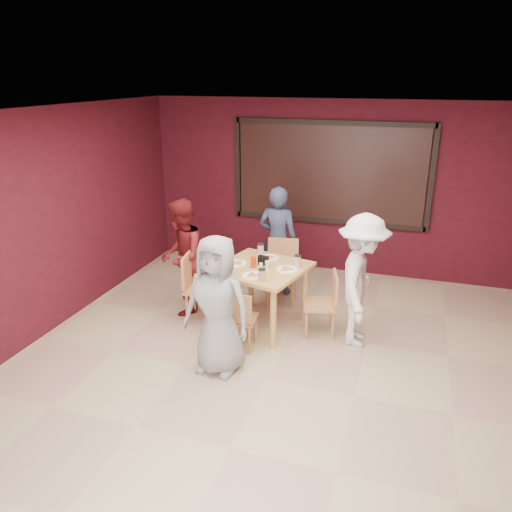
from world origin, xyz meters
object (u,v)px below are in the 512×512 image
(chair_back, at_px, (282,267))
(diner_left, at_px, (182,257))
(chair_right, at_px, (325,300))
(diner_front, at_px, (217,306))
(chair_front, at_px, (239,317))
(dining_table, at_px, (261,274))
(diner_right, at_px, (361,281))
(chair_left, at_px, (197,283))
(diner_back, at_px, (278,241))

(chair_back, height_order, diner_left, diner_left)
(chair_right, bearing_deg, diner_front, -130.16)
(chair_front, height_order, diner_left, diner_left)
(dining_table, relative_size, chair_front, 1.66)
(chair_right, xyz_separation_m, diner_right, (0.43, -0.06, 0.35))
(chair_left, height_order, diner_back, diner_back)
(chair_left, xyz_separation_m, diner_front, (0.72, -1.04, 0.26))
(dining_table, height_order, chair_right, dining_table)
(diner_left, height_order, diner_right, diner_right)
(chair_left, bearing_deg, dining_table, 6.43)
(diner_left, bearing_deg, diner_right, 70.25)
(diner_left, relative_size, diner_right, 0.97)
(chair_right, xyz_separation_m, diner_left, (-2.01, 0.07, 0.33))
(dining_table, bearing_deg, chair_front, -95.73)
(chair_front, height_order, chair_right, chair_right)
(chair_right, height_order, diner_left, diner_left)
(chair_front, xyz_separation_m, diner_front, (-0.08, -0.47, 0.36))
(dining_table, height_order, chair_left, dining_table)
(diner_front, distance_m, diner_right, 1.80)
(chair_front, height_order, diner_front, diner_front)
(chair_front, distance_m, diner_front, 0.59)
(chair_left, bearing_deg, chair_right, 4.13)
(chair_right, xyz_separation_m, diner_back, (-0.93, 1.10, 0.35))
(diner_front, bearing_deg, chair_front, 85.46)
(chair_front, relative_size, diner_left, 0.48)
(dining_table, distance_m, chair_front, 0.74)
(chair_left, relative_size, diner_back, 0.57)
(dining_table, bearing_deg, diner_left, 175.09)
(diner_back, bearing_deg, chair_back, 121.56)
(diner_front, relative_size, diner_right, 0.96)
(diner_back, height_order, diner_right, same)
(diner_back, xyz_separation_m, diner_right, (1.36, -1.16, -0.00))
(diner_back, relative_size, diner_right, 1.00)
(diner_front, height_order, diner_back, diner_back)
(chair_back, relative_size, diner_front, 0.58)
(chair_right, height_order, diner_front, diner_front)
(diner_back, bearing_deg, diner_left, 46.57)
(dining_table, bearing_deg, diner_back, 94.73)
(chair_right, distance_m, diner_back, 1.48)
(chair_front, xyz_separation_m, chair_right, (0.91, 0.70, 0.04))
(chair_left, height_order, diner_right, diner_right)
(chair_left, bearing_deg, diner_left, 147.45)
(diner_left, bearing_deg, chair_left, 40.88)
(chair_back, distance_m, diner_left, 1.46)
(chair_left, distance_m, diner_left, 0.46)
(diner_right, bearing_deg, diner_front, 126.19)
(chair_left, distance_m, chair_right, 1.71)
(dining_table, relative_size, diner_left, 0.80)
(chair_left, bearing_deg, diner_back, 57.80)
(dining_table, xyz_separation_m, diner_front, (-0.14, -1.14, 0.06))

